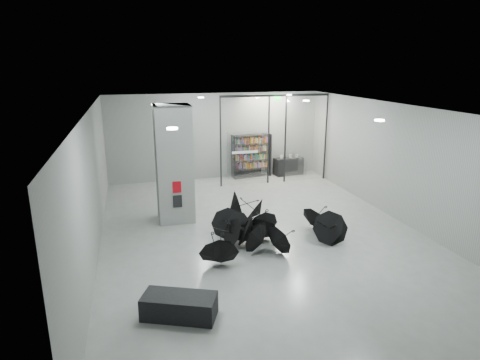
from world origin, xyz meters
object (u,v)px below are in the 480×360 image
object	(u,v)px
bookshelf	(251,156)
shop_counter	(288,166)
column	(174,164)
umbrella_cluster	(261,233)
bench	(179,306)

from	to	relation	value
bookshelf	shop_counter	distance (m)	1.97
shop_counter	bookshelf	bearing A→B (deg)	167.77
column	bookshelf	bearing A→B (deg)	48.68
umbrella_cluster	shop_counter	bearing A→B (deg)	62.79
column	bookshelf	world-z (taller)	column
bookshelf	umbrella_cluster	size ratio (longest dim) A/B	0.42
column	shop_counter	xyz separation A→B (m)	(6.04, 4.62, -1.58)
bookshelf	umbrella_cluster	world-z (taller)	bookshelf
shop_counter	umbrella_cluster	xyz separation A→B (m)	(-3.76, -7.32, -0.11)
bench	umbrella_cluster	xyz separation A→B (m)	(2.89, 3.20, 0.06)
shop_counter	umbrella_cluster	world-z (taller)	umbrella_cluster
bookshelf	shop_counter	xyz separation A→B (m)	(1.87, -0.13, -0.60)
bookshelf	umbrella_cluster	xyz separation A→B (m)	(-1.90, -7.46, -0.72)
column	umbrella_cluster	distance (m)	3.92
bookshelf	umbrella_cluster	distance (m)	7.73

